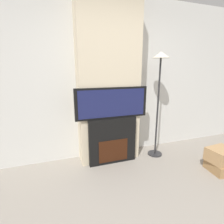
{
  "coord_description": "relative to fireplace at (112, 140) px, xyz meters",
  "views": [
    {
      "loc": [
        -0.87,
        -0.88,
        1.53
      ],
      "look_at": [
        0.0,
        1.65,
        0.87
      ],
      "focal_mm": 28.0,
      "sensor_mm": 36.0,
      "label": 1
    }
  ],
  "objects": [
    {
      "name": "television",
      "position": [
        0.0,
        -0.0,
        0.63
      ],
      "size": [
        1.17,
        0.07,
        0.49
      ],
      "color": "black",
      "rests_on": "fireplace"
    },
    {
      "name": "floor_lamp",
      "position": [
        0.83,
        -0.02,
        1.01
      ],
      "size": [
        0.29,
        0.29,
        1.8
      ],
      "color": "#262628",
      "rests_on": "ground_plane"
    },
    {
      "name": "fireplace",
      "position": [
        0.0,
        0.0,
        0.0
      ],
      "size": [
        0.79,
        0.15,
        0.77
      ],
      "color": "black",
      "rests_on": "ground_plane"
    },
    {
      "name": "box_stack",
      "position": [
        1.49,
        -0.81,
        -0.21
      ],
      "size": [
        0.44,
        0.39,
        0.36
      ],
      "color": "#A37A4C",
      "rests_on": "ground_plane"
    },
    {
      "name": "chimney_breast",
      "position": [
        0.0,
        0.17,
        0.97
      ],
      "size": [
        1.0,
        0.35,
        2.7
      ],
      "color": "beige",
      "rests_on": "ground_plane"
    },
    {
      "name": "wall_back",
      "position": [
        0.0,
        0.38,
        0.97
      ],
      "size": [
        6.0,
        0.06,
        2.7
      ],
      "color": "silver",
      "rests_on": "ground_plane"
    }
  ]
}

